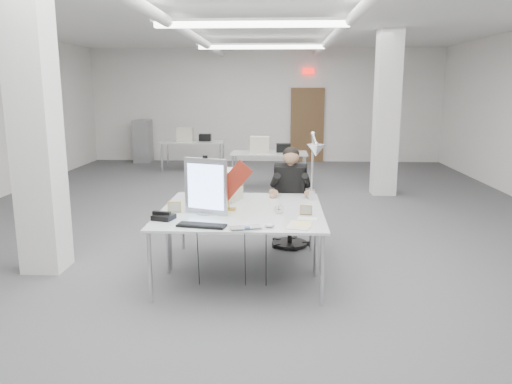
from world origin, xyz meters
TOP-DOWN VIEW (x-y plane):
  - room_shell at (0.04, 0.13)m, footprint 10.04×14.04m
  - desk_main at (0.00, -2.50)m, footprint 1.80×0.90m
  - desk_second at (0.00, -1.60)m, footprint 1.80×0.90m
  - bg_desk_a at (0.20, 3.00)m, footprint 1.60×0.80m
  - bg_desk_b at (-1.80, 5.20)m, footprint 1.60×0.80m
  - filing_cabinet at (-3.50, 6.65)m, footprint 0.45×0.55m
  - office_chair at (0.57, -0.99)m, footprint 0.61×0.61m
  - seated_person at (0.57, -1.04)m, footprint 0.51×0.61m
  - monitor at (-0.37, -2.27)m, footprint 0.48×0.21m
  - pennant at (-0.07, -2.30)m, footprint 0.44×0.08m
  - keyboard at (-0.34, -2.77)m, footprint 0.50×0.25m
  - laptop at (0.12, -2.88)m, footprint 0.36×0.29m
  - mouse at (0.33, -2.78)m, footprint 0.10×0.07m
  - bankers_lamp at (-0.14, -2.08)m, footprint 0.36×0.26m
  - desk_phone at (-0.77, -2.53)m, footprint 0.25×0.23m
  - picture_frame_left at (-0.72, -2.21)m, footprint 0.15×0.05m
  - picture_frame_right at (0.71, -2.26)m, footprint 0.14×0.05m
  - desk_clock at (0.42, -2.22)m, footprint 0.11×0.04m
  - paper_stack_a at (0.62, -2.70)m, footprint 0.29×0.36m
  - paper_stack_b at (0.65, -2.66)m, footprint 0.20×0.26m
  - paper_stack_c at (0.72, -2.44)m, footprint 0.21×0.16m
  - beige_monitor at (-0.27, -1.57)m, footprint 0.48×0.47m
  - architect_lamp at (0.81, -1.76)m, footprint 0.41×0.81m

SIDE VIEW (x-z plane):
  - office_chair at x=0.57m, z-range 0.00..1.11m
  - filing_cabinet at x=-3.50m, z-range 0.00..1.20m
  - desk_main at x=0.00m, z-range 0.73..0.75m
  - desk_second at x=0.00m, z-range 0.73..0.75m
  - bg_desk_a at x=0.20m, z-range 0.73..0.75m
  - bg_desk_b at x=-1.80m, z-range 0.73..0.75m
  - paper_stack_c at x=0.72m, z-range 0.76..0.76m
  - paper_stack_a at x=0.62m, z-range 0.76..0.76m
  - paper_stack_b at x=0.65m, z-range 0.76..0.76m
  - keyboard at x=-0.34m, z-range 0.76..0.78m
  - laptop at x=0.12m, z-range 0.76..0.78m
  - mouse at x=0.33m, z-range 0.76..0.79m
  - desk_phone at x=-0.77m, z-range 0.76..0.81m
  - desk_clock at x=0.42m, z-range 0.75..0.86m
  - picture_frame_right at x=0.71m, z-range 0.75..0.86m
  - picture_frame_left at x=-0.72m, z-range 0.75..0.87m
  - seated_person at x=0.57m, z-range 0.48..1.32m
  - beige_monitor at x=-0.27m, z-range 0.76..1.13m
  - bankers_lamp at x=-0.14m, z-range 0.76..1.13m
  - monitor at x=-0.37m, z-range 0.75..1.36m
  - pennant at x=-0.07m, z-range 0.88..1.35m
  - architect_lamp at x=0.81m, z-range 0.76..1.75m
  - room_shell at x=0.04m, z-range 0.07..3.31m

